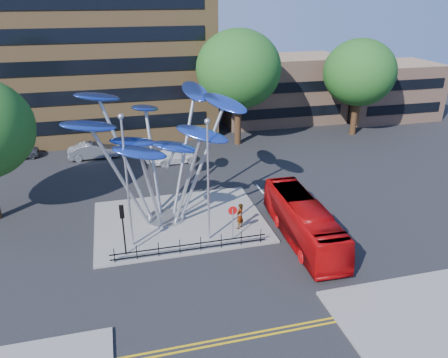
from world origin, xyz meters
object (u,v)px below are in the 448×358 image
object	(u,v)px
no_entry_sign_island	(233,217)
pedestrian	(240,216)
tree_far	(359,73)
traffic_light_island	(123,220)
leaf_sculpture	(158,130)
street_lamp_right	(208,170)
parked_car_right	(174,156)
tree_right	(239,69)
street_lamp_left	(126,171)
red_bus	(303,221)
parked_car_mid	(93,151)
parked_car_left	(15,152)

from	to	relation	value
no_entry_sign_island	pedestrian	world-z (taller)	no_entry_sign_island
tree_far	traffic_light_island	distance (m)	33.61
leaf_sculpture	no_entry_sign_island	world-z (taller)	leaf_sculpture
street_lamp_right	parked_car_right	xyz separation A→B (m)	(-0.14, 15.00, -4.44)
street_lamp_right	traffic_light_island	world-z (taller)	street_lamp_right
tree_far	pedestrian	bearing A→B (deg)	-136.49
leaf_sculpture	no_entry_sign_island	xyz separation A→B (m)	(4.07, -4.16, -5.06)
tree_far	pedestrian	distance (m)	27.03
street_lamp_right	parked_car_right	world-z (taller)	street_lamp_right
leaf_sculpture	traffic_light_island	xyz separation A→B (m)	(-2.93, -4.18, -4.26)
tree_right	tree_far	distance (m)	14.03
street_lamp_right	no_entry_sign_island	xyz separation A→B (m)	(1.50, -0.48, -3.28)
street_lamp_left	pedestrian	distance (m)	8.54
traffic_light_island	pedestrian	world-z (taller)	traffic_light_island
tree_right	street_lamp_left	world-z (taller)	tree_right
tree_far	red_bus	distance (m)	26.19
parked_car_right	street_lamp_left	bearing A→B (deg)	154.63
no_entry_sign_island	parked_car_mid	xyz separation A→B (m)	(-9.22, 18.74, -1.02)
tree_far	traffic_light_island	xyz separation A→B (m)	(-27.00, -19.50, -4.49)
leaf_sculpture	parked_car_left	xyz separation A→B (m)	(-12.70, 16.32, -6.10)
leaf_sculpture	parked_car_mid	size ratio (longest dim) A/B	2.62
traffic_light_island	tree_right	bearing A→B (deg)	56.31
tree_far	street_lamp_left	bearing A→B (deg)	-145.08
tree_right	street_lamp_left	size ratio (longest dim) A/B	1.38
red_bus	parked_car_right	size ratio (longest dim) A/B	2.24
street_lamp_left	no_entry_sign_island	distance (m)	7.47
street_lamp_right	pedestrian	distance (m)	4.74
tree_far	street_lamp_right	bearing A→B (deg)	-138.53
red_bus	parked_car_left	bearing A→B (deg)	137.20
street_lamp_left	traffic_light_island	distance (m)	2.96
street_lamp_left	traffic_light_island	bearing A→B (deg)	-116.57
street_lamp_left	parked_car_mid	distance (m)	18.53
street_lamp_right	pedestrian	xyz separation A→B (m)	(2.39, 0.86, -4.01)
leaf_sculpture	traffic_light_island	distance (m)	6.65
traffic_light_island	no_entry_sign_island	xyz separation A→B (m)	(7.00, 0.02, -0.80)
parked_car_left	parked_car_mid	size ratio (longest dim) A/B	0.94
no_entry_sign_island	parked_car_left	world-z (taller)	no_entry_sign_island
pedestrian	parked_car_left	world-z (taller)	pedestrian
street_lamp_left	parked_car_mid	bearing A→B (deg)	98.72
traffic_light_island	parked_car_mid	size ratio (longest dim) A/B	0.71
leaf_sculpture	traffic_light_island	world-z (taller)	leaf_sculpture
street_lamp_right	parked_car_mid	bearing A→B (deg)	112.93
leaf_sculpture	street_lamp_left	xyz separation A→B (m)	(-2.43, -3.18, -1.52)
tree_right	leaf_sculpture	size ratio (longest dim) A/B	0.95
parked_car_mid	street_lamp_right	bearing A→B (deg)	-159.53
tree_right	no_entry_sign_island	distance (m)	21.31
tree_right	street_lamp_right	bearing A→B (deg)	-111.54
tree_right	parked_car_mid	xyz separation A→B (m)	(-15.22, -0.75, -7.24)
tree_far	leaf_sculpture	xyz separation A→B (m)	(-24.07, -15.32, -0.23)
tree_right	traffic_light_island	size ratio (longest dim) A/B	3.54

